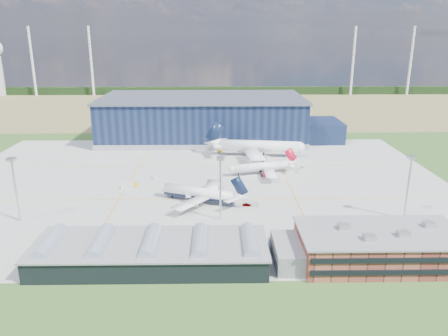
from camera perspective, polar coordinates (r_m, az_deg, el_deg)
ground at (r=182.61m, az=-3.69°, el=-2.95°), size 600.00×600.00×0.00m
apron at (r=192.02m, az=-3.55°, el=-1.92°), size 220.00×160.00×0.08m
farmland at (r=396.35m, az=-2.22°, el=8.07°), size 600.00×220.00×0.01m
treeline at (r=474.98m, az=-2.02°, el=10.07°), size 600.00×8.00×8.00m
horizon_dressing at (r=507.70m, az=-24.76°, el=12.44°), size 440.20×18.00×70.00m
hangar at (r=271.00m, az=-2.22°, el=6.30°), size 145.00×62.00×26.10m
ops_building at (r=133.61m, az=19.61°, el=-9.61°), size 46.00×23.00×10.90m
glass_concourse at (r=126.91m, az=-7.94°, el=-10.74°), size 78.00×23.00×8.60m
light_mast_west at (r=164.18m, az=-25.73°, el=-1.33°), size 2.60×2.60×23.00m
light_mast_center at (r=148.97m, az=-0.48°, el=-1.34°), size 2.60×2.60×23.00m
light_mast_east at (r=162.93m, az=23.03°, el=-1.12°), size 2.60×2.60×23.00m
airliner_navy at (r=168.20m, az=-3.30°, el=-2.52°), size 48.80×48.36×12.27m
airliner_red at (r=202.51m, az=4.80°, el=0.74°), size 42.41×41.89×11.27m
airliner_widebody at (r=231.12m, az=4.60°, el=3.63°), size 61.01×60.01×17.61m
gse_tug_a at (r=174.58m, az=0.81°, el=-3.65°), size 2.43×3.48×1.34m
gse_tug_b at (r=190.72m, az=-11.68°, el=-2.17°), size 3.35×3.93×1.44m
gse_van_a at (r=188.56m, az=-12.52°, el=-2.32°), size 5.41×2.86×2.26m
gse_cart_a at (r=216.53m, az=10.51°, el=0.21°), size 2.22×3.04×1.23m
gse_van_b at (r=226.64m, az=5.37°, el=1.31°), size 4.86×4.69×2.13m
gse_tug_c at (r=241.37m, az=-0.54°, el=2.29°), size 3.07×3.72×1.40m
gse_cart_b at (r=198.91m, az=-9.05°, el=-1.24°), size 3.32×3.34×1.23m
gse_van_c at (r=153.74m, az=24.20°, el=-8.08°), size 4.70×2.43×2.21m
airstair at (r=171.61m, az=-4.74°, el=-3.76°), size 2.64×5.18×3.17m
car_a at (r=166.35m, az=3.00°, el=-4.80°), size 3.42×1.69×1.12m
car_b at (r=150.54m, az=14.04°, el=-7.79°), size 3.41×1.97×1.06m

